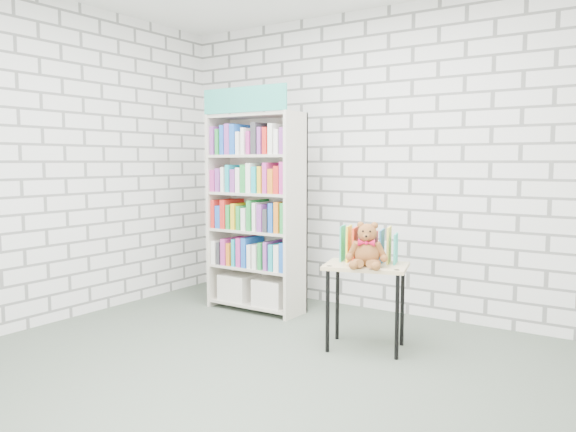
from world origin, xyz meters
The scene contains 6 objects.
ground centered at (0.00, 0.00, 0.00)m, with size 4.50×4.50×0.00m, color #495447.
room_shell centered at (0.00, 0.00, 1.78)m, with size 4.52×4.02×2.81m.
bookshelf centered at (-1.02, 1.36, 0.94)m, with size 0.92×0.36×2.06m.
display_table centered at (0.33, 0.91, 0.55)m, with size 0.69×0.56×0.64m.
table_books centered at (0.30, 1.01, 0.77)m, with size 0.45×0.29×0.25m.
teddy_bear centered at (0.37, 0.83, 0.77)m, with size 0.30×0.29×0.33m.
Camera 1 is at (2.12, -2.82, 1.40)m, focal length 35.00 mm.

